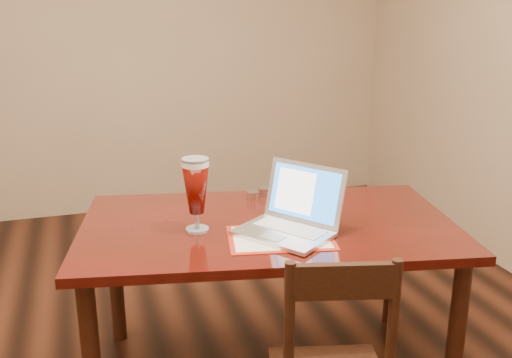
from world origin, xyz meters
name	(u,v)px	position (x,y,z in m)	size (l,w,h in m)	color
dining_table	(266,239)	(0.44, 0.05, 0.66)	(1.72, 1.17, 1.05)	#490C09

